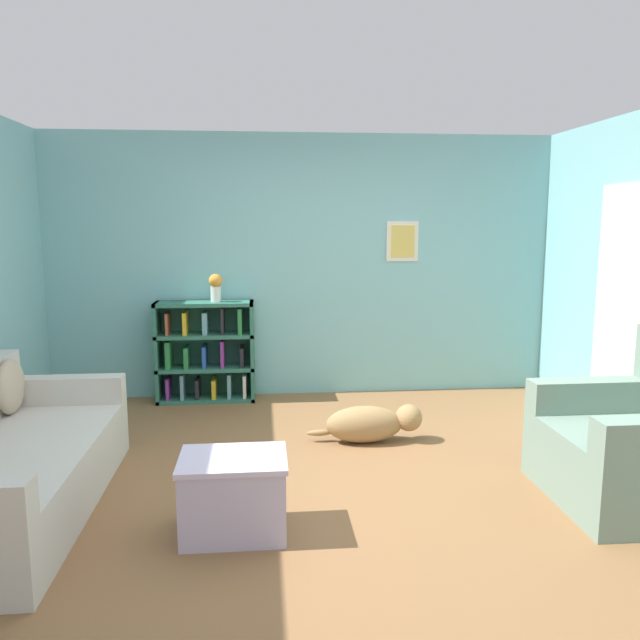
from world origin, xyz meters
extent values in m
plane|color=brown|center=(0.00, 0.00, 0.00)|extent=(14.00, 14.00, 0.00)
cube|color=#7AB7BC|center=(0.00, 2.25, 1.30)|extent=(5.60, 0.10, 2.60)
cube|color=silver|center=(1.00, 2.19, 1.55)|extent=(0.32, 0.02, 0.40)
cube|color=#DBBC56|center=(1.00, 2.18, 1.55)|extent=(0.24, 0.01, 0.32)
cube|color=white|center=(2.49, 0.70, 1.02)|extent=(0.02, 0.84, 2.05)
cube|color=beige|center=(-1.93, -0.28, 0.20)|extent=(0.93, 2.08, 0.40)
cube|color=beige|center=(-1.93, 0.68, 0.50)|extent=(0.93, 0.16, 0.20)
ellipsoid|color=tan|center=(-2.19, 0.45, 0.60)|extent=(0.14, 0.39, 0.39)
cube|color=#2D6B56|center=(-1.43, 2.03, 0.49)|extent=(0.04, 0.30, 0.98)
cube|color=#2D6B56|center=(-0.51, 2.03, 0.49)|extent=(0.04, 0.30, 0.98)
cube|color=#2D6B56|center=(-0.97, 2.17, 0.49)|extent=(0.95, 0.02, 0.98)
cube|color=#2D6B56|center=(-0.97, 2.03, 0.02)|extent=(0.95, 0.30, 0.04)
cube|color=#2D6B56|center=(-0.97, 2.03, 0.33)|extent=(0.95, 0.30, 0.04)
cube|color=#2D6B56|center=(-0.97, 2.03, 0.65)|extent=(0.95, 0.30, 0.04)
cube|color=#2D6B56|center=(-0.97, 2.03, 0.96)|extent=(0.95, 0.30, 0.04)
cube|color=#7A2D84|center=(-1.34, 2.02, 0.13)|extent=(0.03, 0.23, 0.23)
cube|color=#287A3D|center=(-1.32, 2.02, 0.48)|extent=(0.05, 0.23, 0.26)
cube|color=brown|center=(-1.32, 2.02, 0.78)|extent=(0.03, 0.23, 0.21)
cube|color=#60939E|center=(-1.20, 2.02, 0.15)|extent=(0.03, 0.23, 0.26)
cube|color=#287A3D|center=(-1.15, 2.02, 0.44)|extent=(0.04, 0.23, 0.20)
cube|color=gold|center=(-1.15, 2.02, 0.78)|extent=(0.04, 0.23, 0.22)
cube|color=black|center=(-1.05, 2.02, 0.12)|extent=(0.03, 0.23, 0.21)
cube|color=#234C9E|center=(-0.98, 2.02, 0.45)|extent=(0.04, 0.23, 0.21)
cube|color=#60939E|center=(-0.96, 2.02, 0.78)|extent=(0.05, 0.23, 0.21)
cube|color=gold|center=(-0.89, 2.02, 0.12)|extent=(0.04, 0.23, 0.20)
cube|color=#7A2D84|center=(-0.80, 2.02, 0.48)|extent=(0.03, 0.23, 0.26)
cube|color=black|center=(-0.80, 2.02, 0.80)|extent=(0.03, 0.23, 0.26)
cube|color=#60939E|center=(-0.75, 2.02, 0.15)|extent=(0.04, 0.23, 0.26)
cube|color=black|center=(-0.62, 2.02, 0.44)|extent=(0.04, 0.23, 0.19)
cube|color=#287A3D|center=(-0.63, 2.02, 0.80)|extent=(0.04, 0.23, 0.25)
cube|color=silver|center=(-0.60, 2.02, 0.14)|extent=(0.03, 0.23, 0.24)
cube|color=gray|center=(1.88, -0.47, 0.23)|extent=(0.96, 1.03, 0.46)
cube|color=gray|center=(1.88, -0.05, 0.57)|extent=(0.96, 0.18, 0.22)
cube|color=#BCB2D1|center=(-0.59, -0.66, 0.23)|extent=(0.58, 0.43, 0.45)
cube|color=silver|center=(-0.59, -0.66, 0.44)|extent=(0.60, 0.45, 0.03)
ellipsoid|color=#9E7A4C|center=(0.39, 0.72, 0.15)|extent=(0.62, 0.27, 0.30)
sphere|color=#9E7A4C|center=(0.75, 0.72, 0.19)|extent=(0.22, 0.22, 0.22)
ellipsoid|color=#9E7A4C|center=(0.03, 0.76, 0.07)|extent=(0.20, 0.05, 0.05)
cylinder|color=silver|center=(-0.86, 2.03, 1.06)|extent=(0.10, 0.10, 0.15)
sphere|color=orange|center=(-0.86, 2.03, 1.19)|extent=(0.13, 0.13, 0.13)
camera|label=1|loc=(-0.41, -4.01, 1.76)|focal=35.00mm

